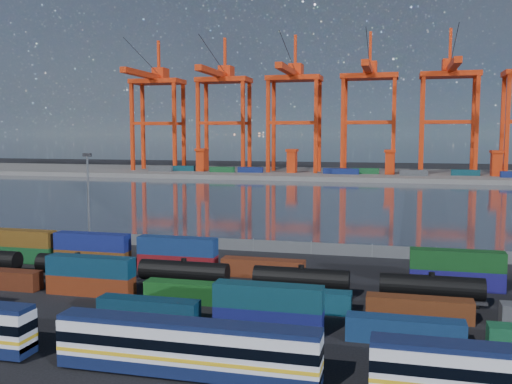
# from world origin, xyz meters

# --- Properties ---
(ground) EXTENTS (700.00, 700.00, 0.00)m
(ground) POSITION_xyz_m (0.00, 0.00, 0.00)
(ground) COLOR black
(ground) RESTS_ON ground
(harbor_water) EXTENTS (700.00, 700.00, 0.00)m
(harbor_water) POSITION_xyz_m (0.00, 105.00, 0.01)
(harbor_water) COLOR #2A303D
(harbor_water) RESTS_ON ground
(far_quay) EXTENTS (700.00, 70.00, 2.00)m
(far_quay) POSITION_xyz_m (0.00, 210.00, 1.00)
(far_quay) COLOR #514F4C
(far_quay) RESTS_ON ground
(distant_mountains) EXTENTS (2470.00, 1100.00, 520.00)m
(distant_mountains) POSITION_xyz_m (63.02, 1600.00, 220.29)
(distant_mountains) COLOR #1E2630
(distant_mountains) RESTS_ON ground
(passenger_train) EXTENTS (74.36, 2.76, 4.74)m
(passenger_train) POSITION_xyz_m (7.24, -22.60, 2.38)
(passenger_train) COLOR silver
(passenger_train) RESTS_ON ground
(container_row_south) EXTENTS (139.17, 2.27, 4.84)m
(container_row_south) POSITION_xyz_m (-13.78, -10.25, 1.65)
(container_row_south) COLOR #45474B
(container_row_south) RESTS_ON ground
(container_row_mid) EXTENTS (140.79, 2.28, 4.87)m
(container_row_mid) POSITION_xyz_m (20.89, -2.77, 1.62)
(container_row_mid) COLOR #44484A
(container_row_mid) RESTS_ON ground
(container_row_north) EXTENTS (140.87, 2.39, 5.09)m
(container_row_north) POSITION_xyz_m (-4.63, 11.14, 2.25)
(container_row_north) COLOR navy
(container_row_north) RESTS_ON ground
(tanker_string) EXTENTS (136.35, 2.65, 3.80)m
(tanker_string) POSITION_xyz_m (-3.08, 3.46, 1.90)
(tanker_string) COLOR black
(tanker_string) RESTS_ON ground
(waterfront_fence) EXTENTS (160.12, 0.12, 2.20)m
(waterfront_fence) POSITION_xyz_m (-0.00, 28.00, 1.00)
(waterfront_fence) COLOR #595B5E
(waterfront_fence) RESTS_ON ground
(yard_light_mast) EXTENTS (1.60, 0.40, 16.60)m
(yard_light_mast) POSITION_xyz_m (-30.00, 26.00, 9.30)
(yard_light_mast) COLOR slate
(yard_light_mast) RESTS_ON ground
(gantry_cranes) EXTENTS (200.76, 49.45, 66.97)m
(gantry_cranes) POSITION_xyz_m (-7.50, 203.22, 41.05)
(gantry_cranes) COLOR red
(gantry_cranes) RESTS_ON ground
(quay_containers) EXTENTS (172.58, 10.99, 2.60)m
(quay_containers) POSITION_xyz_m (-11.00, 195.46, 3.30)
(quay_containers) COLOR navy
(quay_containers) RESTS_ON far_quay
(straddle_carriers) EXTENTS (140.00, 7.00, 11.10)m
(straddle_carriers) POSITION_xyz_m (-2.50, 200.00, 7.82)
(straddle_carriers) COLOR red
(straddle_carriers) RESTS_ON far_quay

